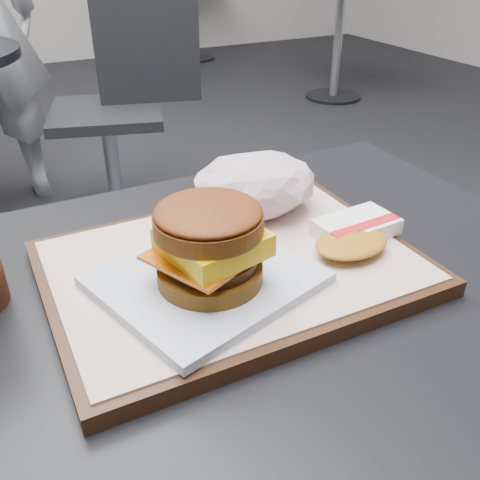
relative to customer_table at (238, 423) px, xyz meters
name	(u,v)px	position (x,y,z in m)	size (l,w,h in m)	color
customer_table	(238,423)	(0.00, 0.00, 0.00)	(0.80, 0.60, 0.77)	#A5A5AA
serving_tray	(233,267)	(0.01, 0.04, 0.20)	(0.38, 0.28, 0.02)	#321B0E
breakfast_sandwich	(209,253)	(-0.03, 0.00, 0.24)	(0.23, 0.22, 0.09)	white
hash_brown	(354,234)	(0.15, 0.01, 0.22)	(0.12, 0.10, 0.02)	white
crumpled_wrapper	(256,185)	(0.09, 0.12, 0.24)	(0.15, 0.12, 0.07)	silver
neighbor_chair	(121,98)	(0.34, 1.68, -0.07)	(0.65, 0.52, 0.88)	#AEAEB3
bg_table_near	(340,16)	(2.20, 2.80, -0.02)	(0.66, 0.66, 0.75)	black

